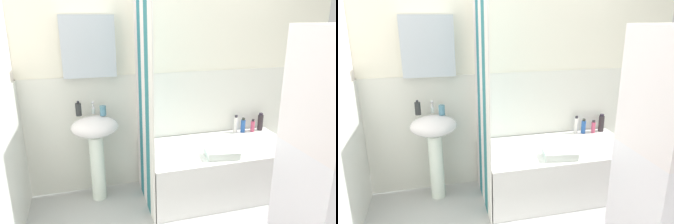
{
  "view_description": "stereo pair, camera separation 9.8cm",
  "coord_description": "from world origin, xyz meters",
  "views": [
    {
      "loc": [
        -0.95,
        -1.8,
        1.77
      ],
      "look_at": [
        -0.22,
        0.79,
        0.92
      ],
      "focal_mm": 33.25,
      "sensor_mm": 36.0,
      "label": 1
    },
    {
      "loc": [
        -0.85,
        -1.83,
        1.77
      ],
      "look_at": [
        -0.22,
        0.79,
        0.92
      ],
      "focal_mm": 33.25,
      "sensor_mm": 36.0,
      "label": 2
    }
  ],
  "objects": [
    {
      "name": "wall_back_tiled",
      "position": [
        -0.05,
        1.26,
        1.14
      ],
      "size": [
        3.6,
        0.18,
        2.4
      ],
      "color": "white",
      "rests_on": "ground_plane"
    },
    {
      "name": "sink",
      "position": [
        -0.87,
        1.03,
        0.63
      ],
      "size": [
        0.44,
        0.34,
        0.86
      ],
      "color": "white",
      "rests_on": "ground_plane"
    },
    {
      "name": "faucet",
      "position": [
        -0.87,
        1.11,
        0.92
      ],
      "size": [
        0.03,
        0.12,
        0.12
      ],
      "color": "silver",
      "rests_on": "sink"
    },
    {
      "name": "soap_dispenser",
      "position": [
        -1.01,
        1.1,
        0.92
      ],
      "size": [
        0.05,
        0.05,
        0.14
      ],
      "color": "#292C2D",
      "rests_on": "sink"
    },
    {
      "name": "toothbrush_cup",
      "position": [
        -0.79,
        1.05,
        0.91
      ],
      "size": [
        0.06,
        0.06,
        0.09
      ],
      "primitive_type": "cylinder",
      "color": "teal",
      "rests_on": "sink"
    },
    {
      "name": "bathtub",
      "position": [
        0.33,
        0.84,
        0.25
      ],
      "size": [
        1.49,
        0.76,
        0.5
      ],
      "primitive_type": "cube",
      "color": "white",
      "rests_on": "ground_plane"
    },
    {
      "name": "shower_curtain",
      "position": [
        -0.43,
        0.84,
        1.0
      ],
      "size": [
        0.01,
        0.76,
        2.0
      ],
      "color": "white",
      "rests_on": "ground_plane"
    },
    {
      "name": "body_wash_bottle",
      "position": [
        0.98,
        1.15,
        0.6
      ],
      "size": [
        0.06,
        0.06,
        0.2
      ],
      "color": "#2E272A",
      "rests_on": "bathtub"
    },
    {
      "name": "lotion_bottle",
      "position": [
        0.86,
        1.12,
        0.57
      ],
      "size": [
        0.04,
        0.04,
        0.15
      ],
      "color": "#C64564",
      "rests_on": "bathtub"
    },
    {
      "name": "conditioner_bottle",
      "position": [
        0.75,
        1.14,
        0.58
      ],
      "size": [
        0.05,
        0.05,
        0.17
      ],
      "color": "#25519B",
      "rests_on": "bathtub"
    },
    {
      "name": "shampoo_bottle",
      "position": [
        0.67,
        1.16,
        0.59
      ],
      "size": [
        0.04,
        0.04,
        0.2
      ],
      "color": "white",
      "rests_on": "bathtub"
    },
    {
      "name": "towel_folded",
      "position": [
        0.25,
        0.61,
        0.54
      ],
      "size": [
        0.33,
        0.24,
        0.07
      ],
      "primitive_type": "cube",
      "rotation": [
        0.0,
        0.0,
        -0.16
      ],
      "color": "silver",
      "rests_on": "bathtub"
    }
  ]
}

